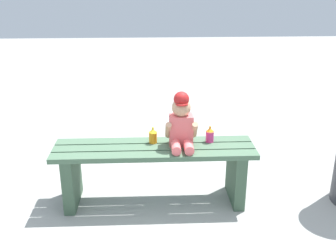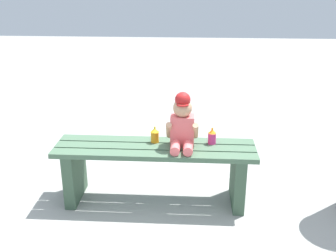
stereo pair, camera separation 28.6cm
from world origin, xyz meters
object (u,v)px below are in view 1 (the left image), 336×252
(sippy_cup_left, at_px, (153,136))
(child_figure, at_px, (181,123))
(park_bench, at_px, (154,165))
(sippy_cup_right, at_px, (210,135))

(sippy_cup_left, bearing_deg, child_figure, -16.52)
(park_bench, xyz_separation_m, sippy_cup_right, (0.42, 0.08, 0.21))
(sippy_cup_left, xyz_separation_m, sippy_cup_right, (0.42, 0.00, 0.00))
(sippy_cup_left, distance_m, sippy_cup_right, 0.42)
(sippy_cup_left, bearing_deg, sippy_cup_right, 0.00)
(park_bench, xyz_separation_m, sippy_cup_left, (-0.01, 0.08, 0.21))
(child_figure, bearing_deg, park_bench, -175.81)
(park_bench, relative_size, child_figure, 3.63)
(park_bench, height_order, child_figure, child_figure)
(child_figure, relative_size, sippy_cup_right, 3.26)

